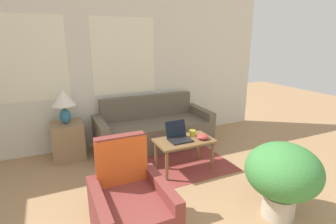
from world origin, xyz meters
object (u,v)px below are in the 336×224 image
object	(u,v)px
table_lamp	(63,101)
snack_bowl	(203,137)
cup_navy	(192,133)
laptop	(179,136)
potted_plant	(283,174)
armchair	(131,209)
coffee_table	(184,144)
couch	(153,130)

from	to	relation	value
table_lamp	snack_bowl	size ratio (longest dim) A/B	3.12
table_lamp	cup_navy	world-z (taller)	table_lamp
laptop	cup_navy	xyz separation A→B (m)	(0.26, 0.05, -0.02)
laptop	cup_navy	world-z (taller)	laptop
potted_plant	snack_bowl	bearing A→B (deg)	97.85
armchair	potted_plant	world-z (taller)	armchair
coffee_table	snack_bowl	bearing A→B (deg)	-18.76
armchair	potted_plant	xyz separation A→B (m)	(1.52, -0.42, 0.24)
couch	coffee_table	distance (m)	1.05
armchair	table_lamp	size ratio (longest dim) A/B	1.75
laptop	snack_bowl	size ratio (longest dim) A/B	1.84
cup_navy	snack_bowl	world-z (taller)	cup_navy
armchair	laptop	xyz separation A→B (m)	(1.02, 0.98, 0.25)
coffee_table	snack_bowl	size ratio (longest dim) A/B	4.87
laptop	snack_bowl	distance (m)	0.35
snack_bowl	laptop	bearing A→B (deg)	158.17
couch	potted_plant	bearing A→B (deg)	-78.34
armchair	laptop	bearing A→B (deg)	43.93
table_lamp	potted_plant	world-z (taller)	table_lamp
couch	laptop	bearing A→B (deg)	-90.35
armchair	cup_navy	xyz separation A→B (m)	(1.28, 1.03, 0.23)
laptop	potted_plant	distance (m)	1.49
couch	table_lamp	world-z (taller)	table_lamp
cup_navy	snack_bowl	distance (m)	0.19
potted_plant	armchair	bearing A→B (deg)	164.56
snack_bowl	coffee_table	bearing A→B (deg)	161.24
laptop	potted_plant	size ratio (longest dim) A/B	0.38
table_lamp	snack_bowl	bearing A→B (deg)	-34.58
armchair	potted_plant	distance (m)	1.59
cup_navy	laptop	bearing A→B (deg)	-168.44
armchair	cup_navy	bearing A→B (deg)	39.00
cup_navy	potted_plant	xyz separation A→B (m)	(0.24, -1.45, 0.01)
table_lamp	laptop	size ratio (longest dim) A/B	1.70
couch	coffee_table	bearing A→B (deg)	-86.41
coffee_table	snack_bowl	distance (m)	0.29
armchair	potted_plant	size ratio (longest dim) A/B	1.12
table_lamp	potted_plant	xyz separation A→B (m)	(1.92, -2.47, -0.43)
cup_navy	potted_plant	size ratio (longest dim) A/B	0.12
coffee_table	laptop	distance (m)	0.15
couch	armchair	xyz separation A→B (m)	(-1.02, -1.97, -0.00)
potted_plant	laptop	bearing A→B (deg)	109.65
potted_plant	cup_navy	bearing A→B (deg)	99.43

